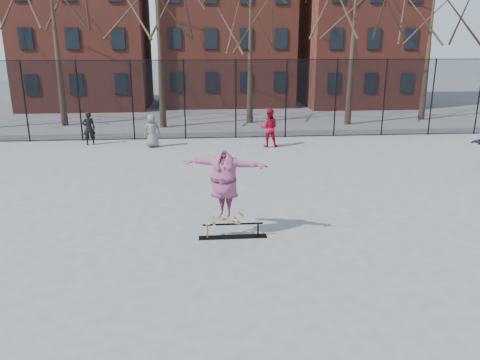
{
  "coord_description": "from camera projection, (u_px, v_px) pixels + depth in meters",
  "views": [
    {
      "loc": [
        -0.64,
        -10.9,
        4.92
      ],
      "look_at": [
        0.43,
        1.5,
        1.18
      ],
      "focal_mm": 35.0,
      "sensor_mm": 36.0,
      "label": 1
    }
  ],
  "objects": [
    {
      "name": "bystander_red",
      "position": [
        269.0,
        128.0,
        22.17
      ],
      "size": [
        0.96,
        0.79,
        1.82
      ],
      "primitive_type": "imported",
      "rotation": [
        0.0,
        0.0,
        3.02
      ],
      "color": "maroon",
      "rests_on": "ground"
    },
    {
      "name": "ground",
      "position": [
        228.0,
        242.0,
        11.87
      ],
      "size": [
        100.0,
        100.0,
        0.0
      ],
      "primitive_type": "plane",
      "color": "slate"
    },
    {
      "name": "fence",
      "position": [
        212.0,
        99.0,
        23.68
      ],
      "size": [
        34.03,
        0.07,
        4.0
      ],
      "color": "black",
      "rests_on": "ground"
    },
    {
      "name": "skate_rail",
      "position": [
        233.0,
        232.0,
        12.1
      ],
      "size": [
        1.77,
        0.27,
        0.39
      ],
      "color": "black",
      "rests_on": "ground"
    },
    {
      "name": "bystander_black",
      "position": [
        89.0,
        128.0,
        22.59
      ],
      "size": [
        0.68,
        0.53,
        1.62
      ],
      "primitive_type": "imported",
      "rotation": [
        0.0,
        0.0,
        3.42
      ],
      "color": "black",
      "rests_on": "ground"
    },
    {
      "name": "skater",
      "position": [
        224.0,
        187.0,
        11.73
      ],
      "size": [
        2.26,
        1.24,
        1.77
      ],
      "primitive_type": "imported",
      "rotation": [
        0.0,
        0.0,
        -0.31
      ],
      "color": "#3F3C96",
      "rests_on": "skateboard"
    },
    {
      "name": "bystander_grey",
      "position": [
        152.0,
        131.0,
        22.09
      ],
      "size": [
        0.86,
        0.65,
        1.58
      ],
      "primitive_type": "imported",
      "rotation": [
        0.0,
        0.0,
        3.35
      ],
      "color": "#5E5D61",
      "rests_on": "ground"
    },
    {
      "name": "skateboard",
      "position": [
        225.0,
        222.0,
        12.0
      ],
      "size": [
        0.87,
        0.21,
        0.1
      ],
      "primitive_type": null,
      "color": "olive",
      "rests_on": "skate_rail"
    },
    {
      "name": "rowhouses",
      "position": [
        216.0,
        24.0,
        34.99
      ],
      "size": [
        29.0,
        7.0,
        13.0
      ],
      "color": "maroon",
      "rests_on": "ground"
    }
  ]
}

